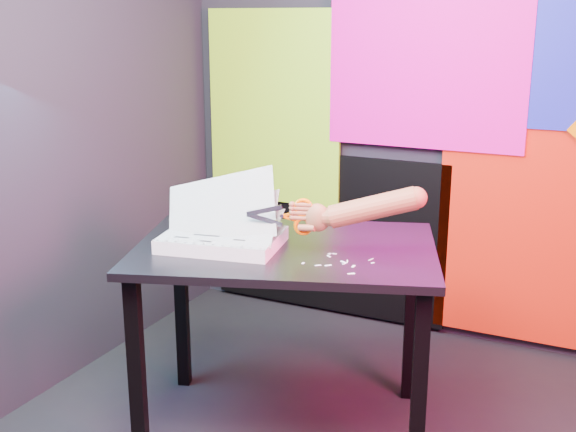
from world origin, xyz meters
The scene contains 7 objects.
room centered at (0.00, 0.00, 1.35)m, with size 3.01×3.01×2.71m.
backdrop centered at (0.06, 1.46, 0.96)m, with size 2.88×0.05×2.08m.
work_table centered at (-0.44, 0.34, 0.65)m, with size 1.26×1.04×0.75m.
printout_stack centered at (-0.65, 0.24, 0.78)m, with size 0.50×0.38×0.31m.
scissors centered at (-0.36, 0.29, 0.88)m, with size 0.23×0.07×0.13m.
hand_forearm centered at (-0.14, 0.35, 0.92)m, with size 0.45×0.16×0.18m.
paper_clippings centered at (-0.19, 0.25, 0.75)m, with size 0.22×0.19×0.00m.
Camera 1 is at (0.66, -1.91, 1.56)m, focal length 45.00 mm.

